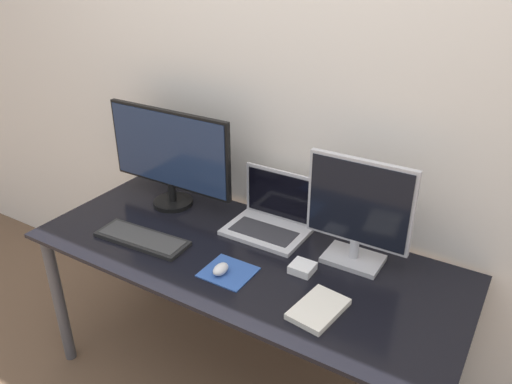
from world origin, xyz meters
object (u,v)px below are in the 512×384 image
book (318,309)px  power_brick (302,268)px  monitor_right (358,212)px  keyboard (142,239)px  mouse (221,269)px  monitor_left (169,155)px  laptop (273,216)px

book → power_brick: 0.23m
book → monitor_right: bearing=92.0°
keyboard → mouse: 0.42m
monitor_right → monitor_left: bearing=180.0°
power_brick → book: bearing=-49.8°
laptop → mouse: size_ratio=4.47×
mouse → book: size_ratio=0.34×
keyboard → power_brick: bearing=12.9°
laptop → book: bearing=-44.1°
laptop → keyboard: laptop is taller
power_brick → monitor_right: bearing=50.3°
keyboard → book: book is taller
monitor_right → power_brick: size_ratio=4.95×
laptop → mouse: bearing=-89.8°
monitor_left → power_brick: bearing=-12.2°
power_brick → keyboard: bearing=-167.1°
monitor_left → laptop: bearing=5.2°
keyboard → book: bearing=-1.6°
monitor_left → power_brick: size_ratio=7.57×
monitor_left → mouse: 0.66m
book → power_brick: size_ratio=2.59×
monitor_right → book: size_ratio=1.91×
monitor_left → monitor_right: monitor_left is taller
mouse → power_brick: (0.25, 0.18, -0.01)m
book → keyboard: bearing=178.4°
monitor_left → mouse: size_ratio=8.62×
monitor_left → keyboard: (0.10, -0.32, -0.24)m
monitor_right → power_brick: bearing=-129.7°
monitor_left → book: (0.92, -0.34, -0.24)m
laptop → mouse: laptop is taller
monitor_right → keyboard: monitor_right is taller
monitor_right → keyboard: 0.89m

